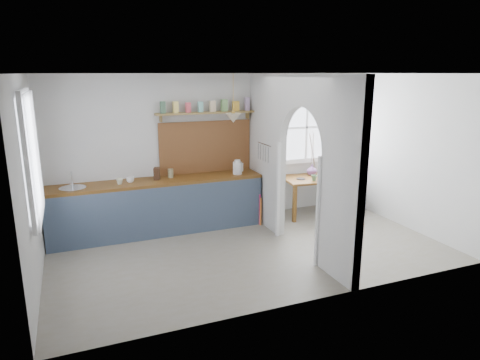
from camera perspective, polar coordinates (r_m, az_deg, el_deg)
name	(u,v)px	position (r m, az deg, el deg)	size (l,w,h in m)	color
floor	(252,250)	(6.55, 1.57, -9.38)	(5.80, 3.20, 0.01)	#716955
ceiling	(253,73)	(6.01, 1.74, 14.02)	(5.80, 3.20, 0.01)	silver
walls	(252,167)	(6.15, 1.65, 1.81)	(5.81, 3.21, 2.60)	silver
partition	(294,152)	(6.47, 7.16, 3.69)	(0.12, 3.20, 2.60)	silver
kitchen_window	(29,157)	(5.61, -26.35, 2.79)	(0.10, 1.16, 1.50)	white
nook_window	(307,127)	(8.28, 8.87, 6.95)	(1.76, 0.10, 1.30)	white
counter	(158,206)	(7.28, -10.84, -3.36)	(3.50, 0.60, 0.90)	brown
sink	(73,188)	(7.02, -21.41, -1.06)	(0.40, 0.40, 0.02)	silver
backsplash	(206,147)	(7.52, -4.58, 4.43)	(1.65, 0.03, 0.90)	brown
shelf	(207,109)	(7.36, -4.48, 9.36)	(1.75, 0.20, 0.21)	olive
pendant_lamp	(233,118)	(7.16, -0.90, 8.27)	(0.26, 0.26, 0.16)	#EFE6C5
utensil_rail	(264,144)	(7.17, 3.28, 4.79)	(0.02, 0.02, 0.50)	silver
dining_table	(314,196)	(8.16, 9.78, -2.11)	(1.14, 0.76, 0.72)	brown
chair_left	(271,197)	(7.78, 4.13, -2.26)	(0.38, 0.38, 0.84)	silver
chair_right	(350,189)	(8.54, 14.45, -1.15)	(0.39, 0.39, 0.85)	silver
kettle	(237,167)	(7.40, -0.35, 1.75)	(0.21, 0.17, 0.25)	silver
mug_a	(120,181)	(7.00, -15.75, -0.16)	(0.10, 0.10, 0.10)	beige
mug_b	(130,180)	(7.06, -14.42, 0.06)	(0.12, 0.12, 0.10)	white
knife_block	(157,174)	(7.15, -11.03, 0.85)	(0.09, 0.13, 0.20)	#371E15
jar	(171,173)	(7.25, -9.24, 0.90)	(0.09, 0.09, 0.15)	#8F855D
towel_magenta	(260,210)	(7.52, 2.63, -3.98)	(0.02, 0.03, 0.56)	#C52366
towel_orange	(261,212)	(7.50, 2.75, -4.24)	(0.02, 0.03, 0.50)	orange
bowl	(330,175)	(8.15, 11.93, 0.62)	(0.29, 0.29, 0.07)	white
table_cup	(314,178)	(7.83, 9.86, 0.28)	(0.11, 0.11, 0.10)	#4A704E
plate	(301,179)	(7.91, 8.11, 0.16)	(0.16, 0.16, 0.01)	black
vase	(312,170)	(8.25, 9.55, 1.36)	(0.19, 0.19, 0.20)	#684178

